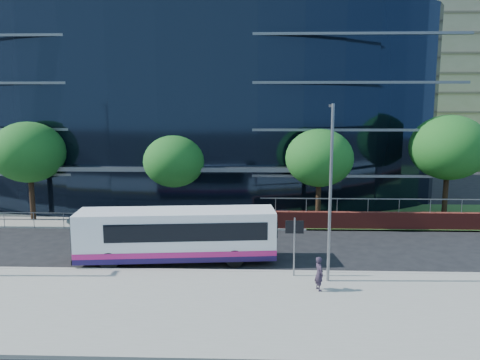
{
  "coord_description": "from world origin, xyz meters",
  "views": [
    {
      "loc": [
        2.68,
        -22.66,
        8.07
      ],
      "look_at": [
        1.65,
        8.0,
        3.16
      ],
      "focal_mm": 35.0,
      "sensor_mm": 36.0,
      "label": 1
    }
  ],
  "objects_px": {
    "tree_far_b": "(174,161)",
    "street_sign": "(294,234)",
    "streetlight_east": "(330,188)",
    "tree_dist_e": "(417,132)",
    "tree_far_c": "(319,158)",
    "tree_far_d": "(449,148)",
    "tree_far_a": "(29,152)",
    "pedestrian": "(319,273)",
    "city_bus": "(179,235)"
  },
  "relations": [
    {
      "from": "streetlight_east",
      "to": "pedestrian",
      "type": "relative_size",
      "value": 5.35
    },
    {
      "from": "tree_far_a",
      "to": "tree_far_c",
      "type": "relative_size",
      "value": 1.07
    },
    {
      "from": "tree_dist_e",
      "to": "tree_far_d",
      "type": "bearing_deg",
      "value": -104.93
    },
    {
      "from": "tree_dist_e",
      "to": "streetlight_east",
      "type": "xyz_separation_m",
      "value": [
        -18.0,
        -42.17,
        -0.1
      ]
    },
    {
      "from": "tree_far_d",
      "to": "city_bus",
      "type": "xyz_separation_m",
      "value": [
        -17.28,
        -9.39,
        -3.73
      ]
    },
    {
      "from": "pedestrian",
      "to": "tree_far_c",
      "type": "bearing_deg",
      "value": -26.47
    },
    {
      "from": "street_sign",
      "to": "pedestrian",
      "type": "relative_size",
      "value": 1.87
    },
    {
      "from": "tree_dist_e",
      "to": "city_bus",
      "type": "xyz_separation_m",
      "value": [
        -25.28,
        -39.39,
        -3.08
      ]
    },
    {
      "from": "tree_far_d",
      "to": "pedestrian",
      "type": "relative_size",
      "value": 4.97
    },
    {
      "from": "city_bus",
      "to": "tree_far_d",
      "type": "bearing_deg",
      "value": 22.82
    },
    {
      "from": "tree_far_c",
      "to": "tree_far_a",
      "type": "bearing_deg",
      "value": 180.0
    },
    {
      "from": "street_sign",
      "to": "tree_far_c",
      "type": "relative_size",
      "value": 0.43
    },
    {
      "from": "tree_far_b",
      "to": "tree_far_c",
      "type": "relative_size",
      "value": 0.93
    },
    {
      "from": "tree_far_a",
      "to": "tree_far_c",
      "type": "distance_m",
      "value": 20.0
    },
    {
      "from": "tree_far_c",
      "to": "tree_far_d",
      "type": "distance_m",
      "value": 9.08
    },
    {
      "from": "tree_far_b",
      "to": "streetlight_east",
      "type": "bearing_deg",
      "value": -52.37
    },
    {
      "from": "tree_far_c",
      "to": "tree_dist_e",
      "type": "bearing_deg",
      "value": 61.26
    },
    {
      "from": "tree_far_b",
      "to": "tree_dist_e",
      "type": "xyz_separation_m",
      "value": [
        27.0,
        30.5,
        0.33
      ]
    },
    {
      "from": "street_sign",
      "to": "tree_far_a",
      "type": "height_order",
      "value": "tree_far_a"
    },
    {
      "from": "tree_dist_e",
      "to": "streetlight_east",
      "type": "distance_m",
      "value": 45.85
    },
    {
      "from": "street_sign",
      "to": "tree_far_a",
      "type": "xyz_separation_m",
      "value": [
        -17.5,
        10.59,
        2.71
      ]
    },
    {
      "from": "tree_far_b",
      "to": "pedestrian",
      "type": "xyz_separation_m",
      "value": [
        8.44,
        -12.8,
        -3.31
      ]
    },
    {
      "from": "tree_far_d",
      "to": "streetlight_east",
      "type": "bearing_deg",
      "value": -129.4
    },
    {
      "from": "street_sign",
      "to": "tree_far_c",
      "type": "distance_m",
      "value": 11.14
    },
    {
      "from": "tree_far_a",
      "to": "tree_far_d",
      "type": "xyz_separation_m",
      "value": [
        29.0,
        1.0,
        0.33
      ]
    },
    {
      "from": "tree_far_c",
      "to": "city_bus",
      "type": "relative_size",
      "value": 0.63
    },
    {
      "from": "tree_far_b",
      "to": "street_sign",
      "type": "bearing_deg",
      "value": -55.92
    },
    {
      "from": "tree_far_c",
      "to": "pedestrian",
      "type": "xyz_separation_m",
      "value": [
        -1.56,
        -12.3,
        -3.64
      ]
    },
    {
      "from": "tree_far_d",
      "to": "tree_far_b",
      "type": "bearing_deg",
      "value": -178.49
    },
    {
      "from": "tree_far_c",
      "to": "city_bus",
      "type": "bearing_deg",
      "value": -134.62
    },
    {
      "from": "tree_far_b",
      "to": "pedestrian",
      "type": "height_order",
      "value": "tree_far_b"
    },
    {
      "from": "tree_far_b",
      "to": "tree_far_c",
      "type": "bearing_deg",
      "value": -2.86
    },
    {
      "from": "tree_far_a",
      "to": "tree_far_b",
      "type": "distance_m",
      "value": 10.03
    },
    {
      "from": "street_sign",
      "to": "tree_far_d",
      "type": "height_order",
      "value": "tree_far_d"
    },
    {
      "from": "street_sign",
      "to": "tree_far_d",
      "type": "bearing_deg",
      "value": 45.22
    },
    {
      "from": "tree_far_b",
      "to": "city_bus",
      "type": "distance_m",
      "value": 9.46
    },
    {
      "from": "tree_far_c",
      "to": "tree_far_d",
      "type": "xyz_separation_m",
      "value": [
        9.0,
        1.0,
        0.65
      ]
    },
    {
      "from": "tree_far_b",
      "to": "tree_dist_e",
      "type": "bearing_deg",
      "value": 48.48
    },
    {
      "from": "street_sign",
      "to": "tree_far_d",
      "type": "xyz_separation_m",
      "value": [
        11.5,
        11.59,
        3.04
      ]
    },
    {
      "from": "tree_far_a",
      "to": "pedestrian",
      "type": "bearing_deg",
      "value": -33.69
    },
    {
      "from": "tree_far_b",
      "to": "tree_dist_e",
      "type": "relative_size",
      "value": 0.93
    },
    {
      "from": "street_sign",
      "to": "tree_far_c",
      "type": "xyz_separation_m",
      "value": [
        2.5,
        10.59,
        2.39
      ]
    },
    {
      "from": "streetlight_east",
      "to": "tree_dist_e",
      "type": "bearing_deg",
      "value": 66.89
    },
    {
      "from": "street_sign",
      "to": "tree_far_a",
      "type": "distance_m",
      "value": 20.63
    },
    {
      "from": "tree_far_a",
      "to": "streetlight_east",
      "type": "bearing_deg",
      "value": -30.46
    },
    {
      "from": "tree_far_c",
      "to": "tree_dist_e",
      "type": "relative_size",
      "value": 1.0
    },
    {
      "from": "tree_far_b",
      "to": "city_bus",
      "type": "height_order",
      "value": "tree_far_b"
    },
    {
      "from": "tree_far_c",
      "to": "tree_far_d",
      "type": "height_order",
      "value": "tree_far_d"
    },
    {
      "from": "tree_far_c",
      "to": "tree_far_d",
      "type": "bearing_deg",
      "value": 6.34
    },
    {
      "from": "tree_dist_e",
      "to": "city_bus",
      "type": "relative_size",
      "value": 0.63
    }
  ]
}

